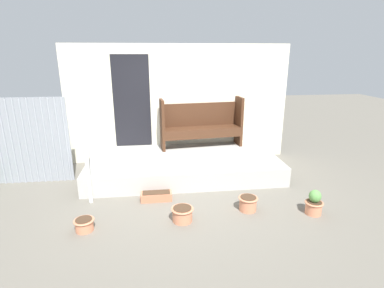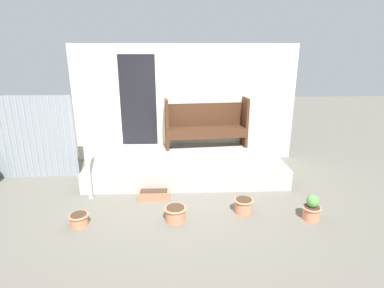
# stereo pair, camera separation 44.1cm
# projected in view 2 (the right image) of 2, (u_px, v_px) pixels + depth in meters

# --- Properties ---
(ground_plane) EXTENTS (24.00, 24.00, 0.00)m
(ground_plane) POSITION_uv_depth(u_px,v_px,m) (178.00, 193.00, 5.35)
(ground_plane) COLOR #666056
(porch_slab) EXTENTS (3.79, 1.84, 0.37)m
(porch_slab) POSITION_uv_depth(u_px,v_px,m) (186.00, 165.00, 6.19)
(porch_slab) COLOR #B2AFA8
(porch_slab) RESTS_ON ground_plane
(house_wall) EXTENTS (4.99, 0.08, 2.60)m
(house_wall) POSITION_uv_depth(u_px,v_px,m) (183.00, 104.00, 6.76)
(house_wall) COLOR beige
(house_wall) RESTS_ON ground_plane
(support_post) EXTENTS (0.06, 0.06, 2.36)m
(support_post) POSITION_uv_depth(u_px,v_px,m) (84.00, 132.00, 4.82)
(support_post) COLOR white
(support_post) RESTS_ON ground_plane
(bench) EXTENTS (1.84, 0.58, 1.10)m
(bench) POSITION_uv_depth(u_px,v_px,m) (206.00, 123.00, 6.63)
(bench) COLOR #422616
(bench) RESTS_ON porch_slab
(flower_pot_left) EXTENTS (0.29, 0.29, 0.18)m
(flower_pot_left) POSITION_uv_depth(u_px,v_px,m) (79.00, 219.00, 4.33)
(flower_pot_left) COLOR tan
(flower_pot_left) RESTS_ON ground_plane
(flower_pot_middle) EXTENTS (0.34, 0.34, 0.22)m
(flower_pot_middle) POSITION_uv_depth(u_px,v_px,m) (175.00, 213.00, 4.46)
(flower_pot_middle) COLOR tan
(flower_pot_middle) RESTS_ON ground_plane
(flower_pot_right) EXTENTS (0.31, 0.31, 0.23)m
(flower_pot_right) POSITION_uv_depth(u_px,v_px,m) (244.00, 205.00, 4.68)
(flower_pot_right) COLOR tan
(flower_pot_right) RESTS_ON ground_plane
(flower_pot_far_right) EXTENTS (0.28, 0.28, 0.40)m
(flower_pot_far_right) POSITION_uv_depth(u_px,v_px,m) (312.00, 209.00, 4.47)
(flower_pot_far_right) COLOR tan
(flower_pot_far_right) RESTS_ON ground_plane
(planter_box_rect) EXTENTS (0.52, 0.21, 0.15)m
(planter_box_rect) POSITION_uv_depth(u_px,v_px,m) (154.00, 195.00, 5.14)
(planter_box_rect) COLOR #C67251
(planter_box_rect) RESTS_ON ground_plane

